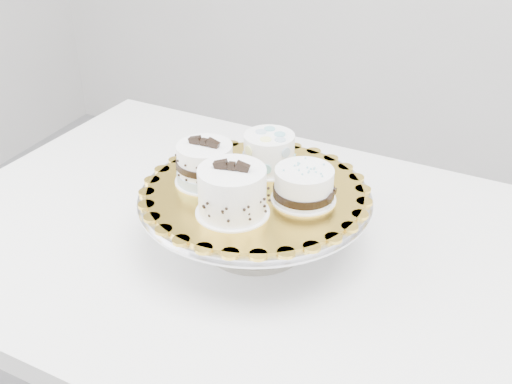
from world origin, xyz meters
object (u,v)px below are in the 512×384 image
at_px(cake_board, 255,191).
at_px(cake_ribbon, 304,186).
at_px(cake_swirl, 232,193).
at_px(cake_banded, 205,165).
at_px(cake_dots, 269,152).
at_px(cake_stand, 255,209).
at_px(table, 264,271).

relative_size(cake_board, cake_ribbon, 3.26).
xyz_separation_m(cake_board, cake_ribbon, (0.09, 0.00, 0.03)).
bearing_deg(cake_board, cake_swirl, -92.06).
relative_size(cake_board, cake_banded, 3.44).
distance_m(cake_dots, cake_ribbon, 0.13).
distance_m(cake_stand, cake_ribbon, 0.11).
height_order(cake_board, cake_swirl, cake_swirl).
height_order(cake_swirl, cake_ribbon, cake_swirl).
height_order(cake_board, cake_banded, cake_banded).
height_order(table, cake_stand, cake_stand).
height_order(cake_stand, cake_ribbon, cake_ribbon).
relative_size(cake_stand, cake_banded, 3.74).
relative_size(cake_banded, cake_ribbon, 0.95).
bearing_deg(cake_dots, cake_ribbon, -23.93).
xyz_separation_m(table, cake_dots, (-0.02, 0.06, 0.22)).
height_order(cake_swirl, cake_dots, cake_swirl).
height_order(table, cake_board, cake_board).
xyz_separation_m(cake_stand, cake_dots, (-0.01, 0.08, 0.07)).
xyz_separation_m(table, cake_stand, (-0.01, -0.02, 0.15)).
height_order(cake_stand, cake_board, cake_board).
bearing_deg(cake_dots, cake_stand, -69.18).
bearing_deg(table, cake_dots, 111.22).
relative_size(cake_dots, cake_ribbon, 0.99).
height_order(cake_dots, cake_ribbon, cake_dots).
height_order(cake_banded, cake_dots, cake_banded).
xyz_separation_m(cake_banded, cake_ribbon, (0.18, 0.01, -0.01)).
bearing_deg(cake_ribbon, table, 165.13).
xyz_separation_m(cake_swirl, cake_ribbon, (0.09, 0.09, -0.01)).
relative_size(table, cake_dots, 11.80).
distance_m(table, cake_board, 0.18).
distance_m(cake_board, cake_banded, 0.10).
bearing_deg(cake_board, cake_dots, 96.25).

